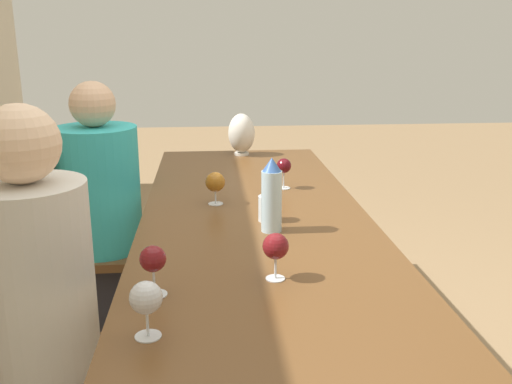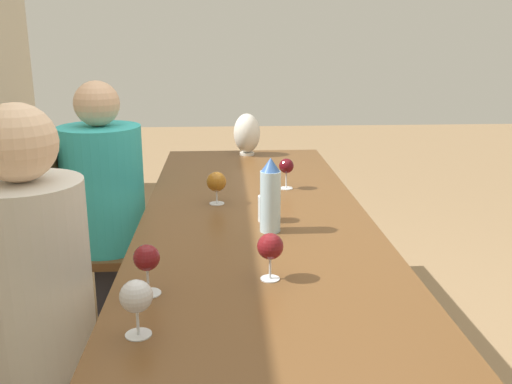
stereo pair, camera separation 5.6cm
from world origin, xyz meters
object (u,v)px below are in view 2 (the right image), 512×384
(wine_glass_0, at_px, (270,247))
(wine_glass_2, at_px, (136,297))
(water_tumbler, at_px, (267,208))
(person_near, at_px, (39,299))
(chair_far, at_px, (90,235))
(vase, at_px, (247,133))
(chair_near, at_px, (16,351))
(water_bottle, at_px, (270,196))
(wine_glass_3, at_px, (286,167))
(person_far, at_px, (108,205))
(wine_glass_4, at_px, (216,182))
(wine_glass_1, at_px, (147,259))

(wine_glass_0, bearing_deg, wine_glass_2, 131.49)
(water_tumbler, xyz_separation_m, person_near, (-0.43, 0.72, -0.14))
(water_tumbler, height_order, chair_far, chair_far)
(vase, distance_m, chair_far, 1.05)
(water_tumbler, distance_m, wine_glass_2, 0.90)
(wine_glass_0, bearing_deg, person_near, 82.23)
(wine_glass_0, distance_m, chair_near, 0.86)
(water_bottle, distance_m, vase, 1.31)
(wine_glass_3, distance_m, person_far, 0.88)
(water_tumbler, xyz_separation_m, chair_near, (-0.43, 0.81, -0.31))
(chair_far, bearing_deg, wine_glass_0, -145.55)
(vase, relative_size, person_near, 0.19)
(wine_glass_3, height_order, person_near, person_near)
(wine_glass_3, bearing_deg, vase, 11.05)
(water_bottle, xyz_separation_m, wine_glass_4, (0.35, 0.19, -0.04))
(wine_glass_1, distance_m, chair_near, 0.60)
(wine_glass_1, bearing_deg, person_near, 64.26)
(water_bottle, height_order, wine_glass_1, water_bottle)
(water_tumbler, height_order, wine_glass_2, wine_glass_2)
(wine_glass_1, relative_size, wine_glass_2, 1.02)
(chair_far, bearing_deg, wine_glass_2, -162.72)
(wine_glass_2, xyz_separation_m, wine_glass_3, (1.27, -0.49, 0.00))
(vase, xyz_separation_m, wine_glass_4, (-0.97, 0.17, -0.03))
(water_bottle, height_order, person_near, person_near)
(wine_glass_0, bearing_deg, person_far, 31.16)
(wine_glass_4, xyz_separation_m, chair_near, (-0.66, 0.62, -0.35))
(water_tumbler, distance_m, wine_glass_1, 0.71)
(wine_glass_2, distance_m, person_near, 0.56)
(vase, height_order, wine_glass_1, vase)
(water_bottle, distance_m, wine_glass_3, 0.58)
(wine_glass_1, xyz_separation_m, chair_far, (1.21, 0.44, -0.36))
(water_bottle, height_order, vase, water_bottle)
(vase, height_order, wine_glass_2, vase)
(chair_near, relative_size, person_far, 0.78)
(wine_glass_1, bearing_deg, person_far, 16.09)
(wine_glass_3, distance_m, wine_glass_4, 0.38)
(water_bottle, relative_size, wine_glass_2, 1.93)
(water_bottle, xyz_separation_m, person_near, (-0.32, 0.72, -0.22))
(chair_near, bearing_deg, person_far, -5.06)
(water_tumbler, bearing_deg, wine_glass_1, 148.46)
(wine_glass_2, bearing_deg, vase, -9.57)
(water_tumbler, xyz_separation_m, wine_glass_1, (-0.60, 0.37, 0.05))
(wine_glass_0, bearing_deg, vase, -0.23)
(wine_glass_2, bearing_deg, wine_glass_3, -20.91)
(wine_glass_2, xyz_separation_m, wine_glass_4, (1.05, -0.17, -0.00))
(wine_glass_0, height_order, wine_glass_1, wine_glass_1)
(wine_glass_0, bearing_deg, chair_far, 34.45)
(wine_glass_4, xyz_separation_m, person_near, (-0.66, 0.53, -0.18))
(water_tumbler, bearing_deg, water_bottle, -178.86)
(wine_glass_2, xyz_separation_m, chair_near, (0.39, 0.44, -0.36))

